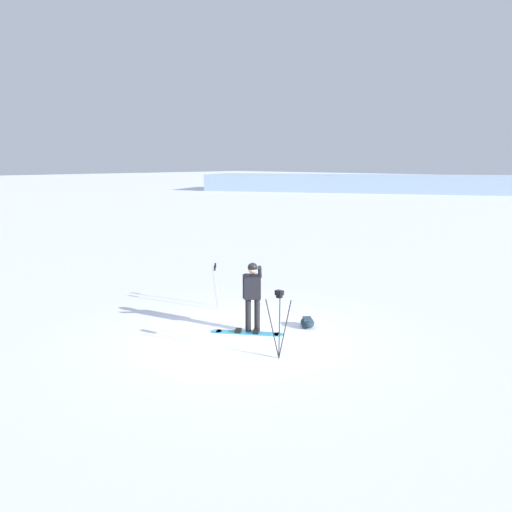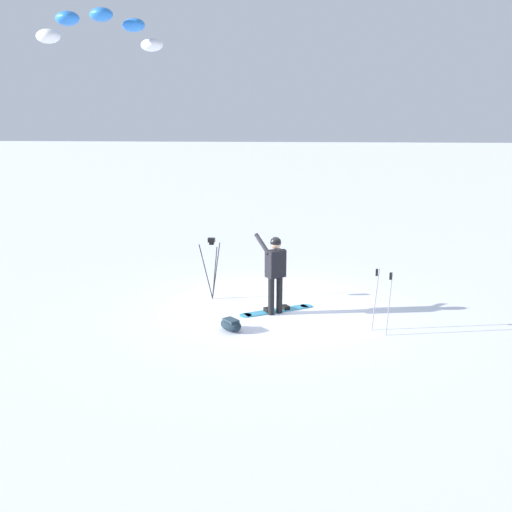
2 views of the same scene
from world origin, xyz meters
The scene contains 7 objects.
ground_plane centered at (0.00, 0.00, 0.00)m, with size 300.00×300.00×0.00m, color white.
snowboarder centered at (-0.50, -0.09, 1.07)m, with size 0.54×0.75×1.77m.
snowboard centered at (-0.33, -0.11, 0.02)m, with size 1.12×1.55×0.10m.
gear_bag_large centered at (-1.70, 0.68, 0.13)m, with size 0.62×0.63×0.25m.
camera_tripod centered at (0.40, 1.53, 1.06)m, with size 0.54×0.51×1.50m.
ski_poles centered at (-1.33, -2.34, 0.83)m, with size 0.40×0.37×1.27m.
distant_ridge centered at (-55.81, -27.91, 1.14)m, with size 30.33×47.75×2.28m.
Camera 1 is at (8.51, 8.43, 4.16)m, focal length 36.83 mm.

